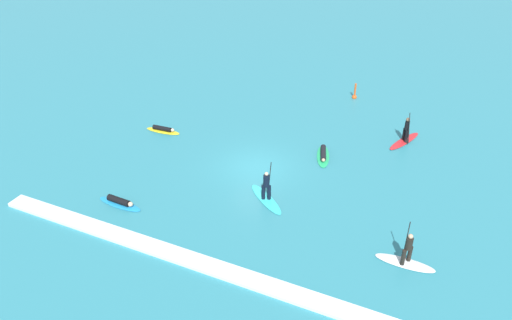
# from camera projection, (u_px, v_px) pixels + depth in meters

# --- Properties ---
(ground_plane) EXTENTS (120.00, 120.00, 0.00)m
(ground_plane) POSITION_uv_depth(u_px,v_px,m) (256.00, 167.00, 28.99)
(ground_plane) COLOR teal
(ground_plane) RESTS_ON ground
(surfer_on_red_board) EXTENTS (1.76, 3.18, 2.17)m
(surfer_on_red_board) POSITION_uv_depth(u_px,v_px,m) (405.00, 136.00, 31.35)
(surfer_on_red_board) COLOR red
(surfer_on_red_board) RESTS_ON ground_plane
(surfer_on_blue_board) EXTENTS (2.67, 0.75, 0.44)m
(surfer_on_blue_board) POSITION_uv_depth(u_px,v_px,m) (120.00, 202.00, 25.80)
(surfer_on_blue_board) COLOR #1E8CD1
(surfer_on_blue_board) RESTS_ON ground_plane
(surfer_on_green_board) EXTENTS (1.53, 2.75, 0.41)m
(surfer_on_green_board) POSITION_uv_depth(u_px,v_px,m) (323.00, 155.00, 29.93)
(surfer_on_green_board) COLOR #23B266
(surfer_on_green_board) RESTS_ON ground_plane
(surfer_on_yellow_board) EXTENTS (2.48, 0.81, 0.37)m
(surfer_on_yellow_board) POSITION_uv_depth(u_px,v_px,m) (163.00, 130.00, 32.65)
(surfer_on_yellow_board) COLOR yellow
(surfer_on_yellow_board) RESTS_ON ground_plane
(surfer_on_teal_board) EXTENTS (2.81, 2.41, 2.20)m
(surfer_on_teal_board) POSITION_uv_depth(u_px,v_px,m) (266.00, 193.00, 26.03)
(surfer_on_teal_board) COLOR #33C6CC
(surfer_on_teal_board) RESTS_ON ground_plane
(surfer_on_white_board) EXTENTS (2.68, 0.83, 2.04)m
(surfer_on_white_board) POSITION_uv_depth(u_px,v_px,m) (406.00, 257.00, 21.94)
(surfer_on_white_board) COLOR white
(surfer_on_white_board) RESTS_ON ground_plane
(marker_buoy) EXTENTS (0.37, 0.37, 1.28)m
(marker_buoy) POSITION_uv_depth(u_px,v_px,m) (355.00, 95.00, 37.06)
(marker_buoy) COLOR #E55119
(marker_buoy) RESTS_ON ground_plane
(wave_crest) EXTENTS (20.46, 0.90, 0.18)m
(wave_crest) POSITION_uv_depth(u_px,v_px,m) (180.00, 256.00, 22.45)
(wave_crest) COLOR white
(wave_crest) RESTS_ON ground_plane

